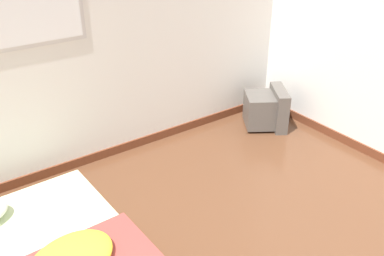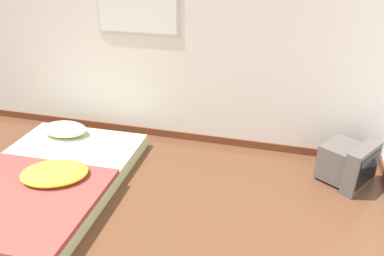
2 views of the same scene
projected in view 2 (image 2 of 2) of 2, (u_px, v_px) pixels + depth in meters
wall_back at (114, 26)px, 4.14m from camera, size 8.39×0.08×2.60m
mattress_bed at (42, 181)px, 3.55m from camera, size 1.42×2.09×0.29m
crt_tv at (348, 163)px, 3.63m from camera, size 0.59×0.59×0.44m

